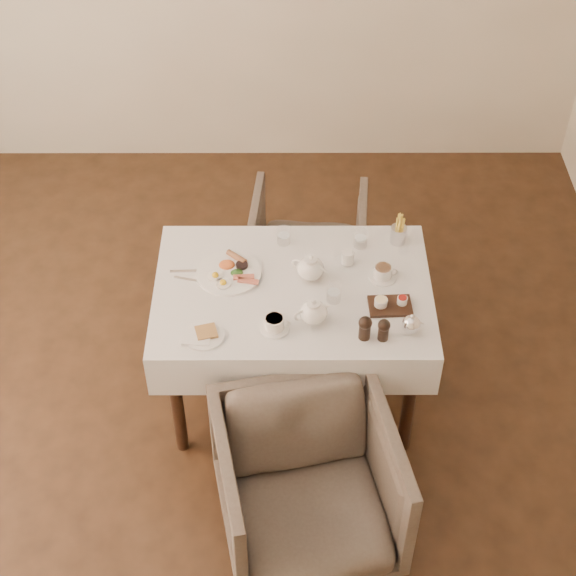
{
  "coord_description": "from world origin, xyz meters",
  "views": [
    {
      "loc": [
        0.35,
        -2.51,
        3.58
      ],
      "look_at": [
        0.36,
        0.32,
        0.82
      ],
      "focal_mm": 55.0,
      "sensor_mm": 36.0,
      "label": 1
    }
  ],
  "objects_px": {
    "armchair_near": "(308,486)",
    "armchair_far": "(308,246)",
    "teapot_centre": "(311,267)",
    "breakfast_plate": "(229,272)",
    "table": "(293,306)"
  },
  "relations": [
    {
      "from": "armchair_near",
      "to": "armchair_far",
      "type": "xyz_separation_m",
      "value": [
        0.03,
        1.6,
        -0.05
      ]
    },
    {
      "from": "table",
      "to": "teapot_centre",
      "type": "relative_size",
      "value": 7.37
    },
    {
      "from": "armchair_far",
      "to": "teapot_centre",
      "type": "xyz_separation_m",
      "value": [
        -0.01,
        -0.74,
        0.53
      ]
    },
    {
      "from": "armchair_far",
      "to": "breakfast_plate",
      "type": "xyz_separation_m",
      "value": [
        -0.39,
        -0.71,
        0.47
      ]
    },
    {
      "from": "breakfast_plate",
      "to": "teapot_centre",
      "type": "bearing_deg",
      "value": -29.08
    },
    {
      "from": "table",
      "to": "breakfast_plate",
      "type": "height_order",
      "value": "breakfast_plate"
    },
    {
      "from": "breakfast_plate",
      "to": "table",
      "type": "bearing_deg",
      "value": -42.44
    },
    {
      "from": "table",
      "to": "armchair_far",
      "type": "xyz_separation_m",
      "value": [
        0.09,
        0.81,
        -0.34
      ]
    },
    {
      "from": "armchair_near",
      "to": "armchair_far",
      "type": "relative_size",
      "value": 1.17
    },
    {
      "from": "table",
      "to": "armchair_far",
      "type": "distance_m",
      "value": 0.88
    },
    {
      "from": "breakfast_plate",
      "to": "armchair_near",
      "type": "bearing_deg",
      "value": -92.43
    },
    {
      "from": "armchair_near",
      "to": "teapot_centre",
      "type": "relative_size",
      "value": 4.36
    },
    {
      "from": "table",
      "to": "teapot_centre",
      "type": "xyz_separation_m",
      "value": [
        0.08,
        0.07,
        0.19
      ]
    },
    {
      "from": "armchair_near",
      "to": "breakfast_plate",
      "type": "bearing_deg",
      "value": 100.24
    },
    {
      "from": "table",
      "to": "armchair_near",
      "type": "bearing_deg",
      "value": -85.62
    }
  ]
}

